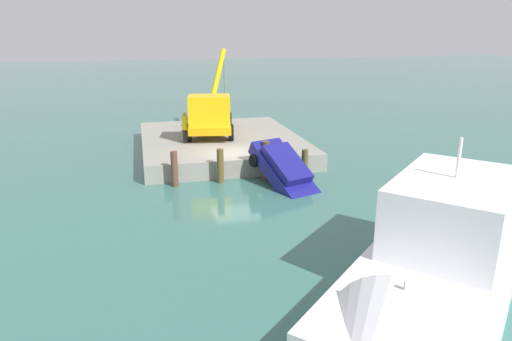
{
  "coord_description": "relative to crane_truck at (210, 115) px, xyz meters",
  "views": [
    {
      "loc": [
        23.97,
        -4.78,
        7.41
      ],
      "look_at": [
        2.11,
        0.67,
        0.58
      ],
      "focal_mm": 32.75,
      "sensor_mm": 36.0,
      "label": 1
    }
  ],
  "objects": [
    {
      "name": "dock",
      "position": [
        0.3,
        0.57,
        -1.81
      ],
      "size": [
        11.55,
        9.65,
        0.97
      ],
      "primitive_type": "cube",
      "color": "gray",
      "rests_on": "ground"
    },
    {
      "name": "moored_yacht",
      "position": [
        19.13,
        2.82,
        -1.8
      ],
      "size": [
        12.4,
        12.97,
        6.2
      ],
      "color": "white",
      "rests_on": "ground"
    },
    {
      "name": "piling_mid",
      "position": [
        6.53,
        -0.53,
        -1.42
      ],
      "size": [
        0.34,
        0.34,
        1.74
      ],
      "primitive_type": "cylinder",
      "color": "brown",
      "rests_on": "ground"
    },
    {
      "name": "piling_near",
      "position": [
        6.56,
        -2.8,
        -1.41
      ],
      "size": [
        0.33,
        0.33,
        1.76
      ],
      "primitive_type": "cylinder",
      "color": "brown",
      "rests_on": "ground"
    },
    {
      "name": "crane_truck",
      "position": [
        0.0,
        0.0,
        0.0
      ],
      "size": [
        9.7,
        4.11,
        5.07
      ],
      "color": "orange",
      "rests_on": "dock"
    },
    {
      "name": "piling_far",
      "position": [
        6.59,
        1.81,
        -1.29
      ],
      "size": [
        0.4,
        0.4,
        2.01
      ],
      "primitive_type": "cylinder",
      "color": "brown",
      "rests_on": "ground"
    },
    {
      "name": "dock_worker",
      "position": [
        1.56,
        -1.74,
        -0.39
      ],
      "size": [
        0.34,
        0.34,
        1.83
      ],
      "color": "black",
      "rests_on": "dock"
    },
    {
      "name": "piling_end",
      "position": [
        6.57,
        3.92,
        -1.58
      ],
      "size": [
        0.33,
        0.33,
        1.44
      ],
      "primitive_type": "cylinder",
      "color": "#4F4A22",
      "rests_on": "ground"
    },
    {
      "name": "salvaged_car",
      "position": [
        7.84,
        2.49,
        -1.61
      ],
      "size": [
        4.61,
        3.06,
        2.92
      ],
      "color": "navy",
      "rests_on": "ground"
    },
    {
      "name": "ground",
      "position": [
        4.69,
        0.57,
        -2.3
      ],
      "size": [
        200.0,
        200.0,
        0.0
      ],
      "primitive_type": "plane",
      "color": "#386B60"
    }
  ]
}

